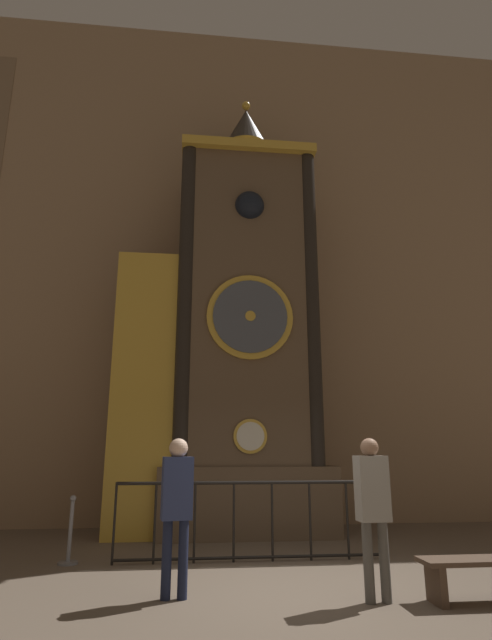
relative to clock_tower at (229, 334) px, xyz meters
name	(u,v)px	position (x,y,z in m)	size (l,w,h in m)	color
ground_plane	(310,594)	(0.63, -4.10, -3.95)	(28.00, 28.00, 0.00)	brown
cathedral_back_wall	(247,253)	(0.55, 1.34, 2.41)	(24.00, 0.32, 12.73)	#997A5B
clock_tower	(229,334)	(0.00, 0.00, 0.00)	(4.35, 1.77, 9.70)	brown
railing_fence	(253,516)	(0.21, -2.38, -3.33)	(4.06, 0.05, 1.12)	black
visitor_near	(177,499)	(-0.89, -4.17, -2.92)	(0.37, 0.27, 1.70)	#1B213A
visitor_far	(373,501)	(1.28, -4.54, -2.93)	(0.35, 0.24, 1.70)	#58554F
stanchion_post	(70,542)	(-2.44, -2.25, -3.65)	(0.28, 0.28, 0.93)	gray
visitor_bench	(483,571)	(2.42, -4.65, -3.63)	(1.35, 0.40, 0.44)	brown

